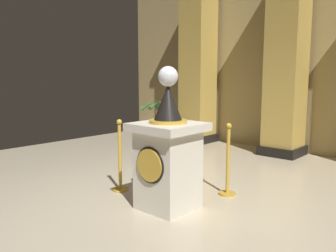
{
  "coord_description": "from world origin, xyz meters",
  "views": [
    {
      "loc": [
        3.15,
        -3.47,
        1.69
      ],
      "look_at": [
        0.24,
        -0.25,
        1.07
      ],
      "focal_mm": 37.54,
      "sensor_mm": 36.0,
      "label": 1
    }
  ],
  "objects_px": {
    "pedestal_clock": "(168,155)",
    "stanchion_near": "(228,170)",
    "stanchion_far": "(120,166)",
    "potted_palm_left": "(157,128)"
  },
  "relations": [
    {
      "from": "stanchion_near",
      "to": "pedestal_clock",
      "type": "bearing_deg",
      "value": -107.31
    },
    {
      "from": "stanchion_far",
      "to": "potted_palm_left",
      "type": "distance_m",
      "value": 3.79
    },
    {
      "from": "stanchion_near",
      "to": "potted_palm_left",
      "type": "relative_size",
      "value": 0.9
    },
    {
      "from": "stanchion_far",
      "to": "pedestal_clock",
      "type": "bearing_deg",
      "value": -2.38
    },
    {
      "from": "stanchion_far",
      "to": "potted_palm_left",
      "type": "relative_size",
      "value": 0.93
    },
    {
      "from": "stanchion_near",
      "to": "potted_palm_left",
      "type": "bearing_deg",
      "value": 148.17
    },
    {
      "from": "pedestal_clock",
      "to": "stanchion_far",
      "type": "height_order",
      "value": "pedestal_clock"
    },
    {
      "from": "pedestal_clock",
      "to": "stanchion_near",
      "type": "relative_size",
      "value": 1.74
    },
    {
      "from": "stanchion_far",
      "to": "potted_palm_left",
      "type": "xyz_separation_m",
      "value": [
        -2.21,
        3.07,
        -0.01
      ]
    },
    {
      "from": "pedestal_clock",
      "to": "stanchion_near",
      "type": "height_order",
      "value": "pedestal_clock"
    }
  ]
}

